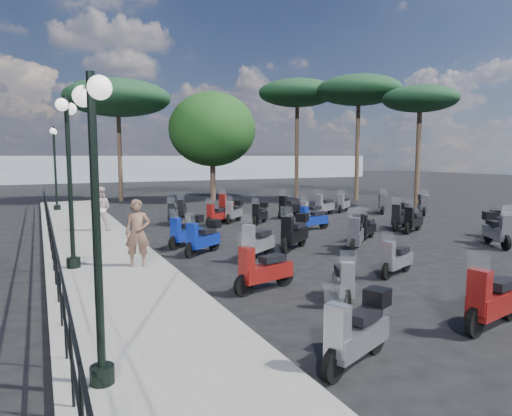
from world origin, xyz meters
name	(u,v)px	position (x,y,z in m)	size (l,w,h in m)	color
ground	(308,246)	(0.00, 0.00, 0.00)	(120.00, 120.00, 0.00)	black
sidewalk	(93,244)	(-6.50, 3.00, 0.07)	(3.00, 30.00, 0.15)	slate
railing	(49,223)	(-7.80, 2.80, 0.90)	(0.04, 26.04, 1.10)	black
lamp_post_0	(96,211)	(-7.44, -7.05, 2.32)	(0.36, 1.12, 3.80)	black
lamp_post_1	(69,171)	(-7.33, -0.50, 2.60)	(0.55, 1.23, 4.30)	black
lamp_post_2	(55,163)	(-7.22, 13.34, 2.64)	(0.39, 1.28, 4.37)	black
woman	(138,233)	(-5.81, -1.05, 1.02)	(0.63, 0.42, 1.73)	brown
pedestrian_far	(100,209)	(-5.97, 5.30, 0.99)	(0.81, 0.63, 1.67)	#C1A5A2
scooter_0	(357,332)	(-4.08, -7.79, 0.50)	(1.57, 0.87, 1.33)	black
scooter_1	(264,271)	(-3.65, -3.97, 0.47)	(1.66, 0.68, 1.34)	black
scooter_2	(203,238)	(-3.61, 0.25, 0.50)	(1.44, 1.07, 1.31)	black
scooter_3	(257,243)	(-2.42, -1.09, 0.47)	(1.48, 1.07, 1.37)	black
scooter_4	(217,215)	(-1.15, 5.62, 0.42)	(1.32, 0.95, 1.21)	black
scooter_5	(182,210)	(-1.99, 8.02, 0.43)	(0.79, 1.49, 1.25)	black
scooter_6	(493,301)	(-1.08, -7.66, 0.50)	(1.79, 0.68, 1.44)	black
scooter_7	(344,282)	(-2.51, -5.34, 0.41)	(0.82, 1.36, 1.18)	black
scooter_8	(356,234)	(0.87, -1.38, 0.54)	(1.38, 1.43, 1.44)	black
scooter_9	(295,233)	(-0.76, -0.38, 0.55)	(1.55, 1.26, 1.46)	black
scooter_10	(260,214)	(0.65, 5.03, 0.46)	(1.21, 1.16, 1.21)	black
scooter_11	(227,205)	(0.58, 8.72, 0.49)	(1.34, 1.30, 1.40)	black
scooter_14	(396,260)	(-0.09, -4.23, 0.41)	(1.41, 0.73, 1.18)	black
scooter_15	(313,219)	(1.85, 2.63, 0.44)	(1.60, 0.57, 1.28)	black
scooter_16	(311,214)	(2.75, 4.17, 0.45)	(1.59, 0.71, 1.30)	black
scooter_17	(234,212)	(-0.17, 6.03, 0.48)	(1.24, 1.22, 1.26)	black
scooter_20	(413,221)	(5.08, 0.48, 0.46)	(1.53, 0.92, 1.33)	black
scooter_21	(367,228)	(2.40, -0.01, 0.42)	(1.32, 0.93, 1.21)	black
scooter_22	(289,208)	(2.82, 6.27, 0.49)	(1.65, 0.95, 1.41)	black
scooter_23	(324,206)	(4.81, 6.22, 0.48)	(1.60, 0.94, 1.38)	black
scooter_25	(497,230)	(5.56, -2.77, 0.54)	(1.07, 1.63, 1.43)	black
scooter_26	(500,225)	(7.01, -1.82, 0.48)	(1.08, 1.38, 1.28)	black
scooter_27	(401,217)	(5.20, 1.29, 0.52)	(1.56, 1.04, 1.37)	black
scooter_28	(382,204)	(8.08, 5.73, 0.50)	(1.16, 1.40, 1.32)	black
scooter_29	(344,204)	(6.58, 7.01, 0.44)	(1.33, 1.06, 1.27)	black
scooter_30	(173,215)	(-2.81, 6.63, 0.43)	(0.79, 1.49, 1.25)	black
scooter_31	(186,232)	(-3.73, 1.56, 0.50)	(1.44, 1.07, 1.31)	black
scooter_32	(422,205)	(9.53, 4.38, 0.50)	(1.16, 1.40, 1.32)	black
broadleaf_tree	(212,129)	(2.49, 15.97, 4.72)	(5.75, 5.75, 7.18)	#38281E
pine_0	(297,93)	(8.65, 15.45, 7.34)	(5.47, 5.47, 8.34)	#38281E
pine_1	(359,91)	(11.08, 11.72, 7.20)	(5.56, 5.56, 8.21)	#38281E
pine_2	(118,98)	(-3.15, 18.22, 6.70)	(6.80, 6.80, 7.90)	#38281E
pine_3	(420,100)	(12.15, 7.43, 6.22)	(4.36, 4.36, 7.04)	#38281E
distant_hills	(111,168)	(0.00, 45.00, 1.50)	(70.00, 8.00, 3.00)	gray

